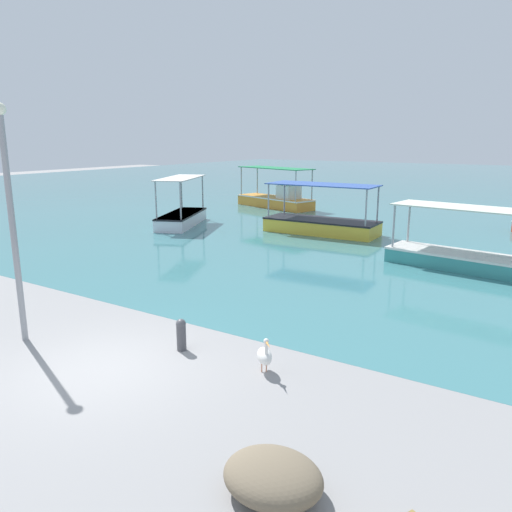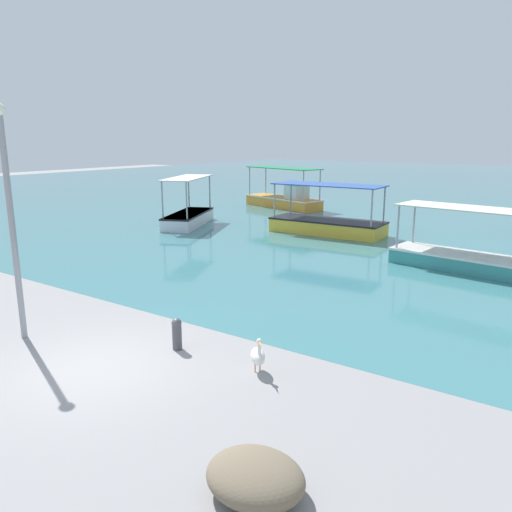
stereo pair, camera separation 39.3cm
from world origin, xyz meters
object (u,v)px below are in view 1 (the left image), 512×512
lamp_post (11,212)px  mooring_bollard (181,334)px  fishing_boat_near_left (321,223)px  pelican (264,355)px  net_pile (273,477)px  fishing_boat_center (277,199)px  fishing_boat_far_right (483,259)px  fishing_boat_near_right (182,216)px

lamp_post → mooring_bollard: lamp_post is taller
fishing_boat_near_left → pelican: (5.70, -14.57, -0.15)m
mooring_bollard → net_pile: bearing=-35.2°
fishing_boat_center → lamp_post: lamp_post is taller
pelican → net_pile: pelican is taller
pelican → net_pile: (1.99, -2.99, -0.10)m
fishing_boat_far_right → fishing_boat_near_right: 15.64m
net_pile → fishing_boat_near_right: bearing=134.2°
lamp_post → net_pile: bearing=-10.1°
fishing_boat_far_right → fishing_boat_near_left: (-8.09, 3.64, 0.05)m
pelican → net_pile: bearing=-56.4°
mooring_bollard → fishing_boat_near_right: bearing=131.0°
fishing_boat_near_left → pelican: 15.64m
fishing_boat_near_right → fishing_boat_center: 9.13m
net_pile → lamp_post: bearing=169.9°
net_pile → fishing_boat_near_left: bearing=113.6°
fishing_boat_near_left → fishing_boat_center: size_ratio=0.91×
fishing_boat_near_left → net_pile: size_ratio=4.12×
fishing_boat_near_right → lamp_post: size_ratio=0.94×
fishing_boat_near_left → fishing_boat_center: (-6.78, 7.11, 0.10)m
fishing_boat_far_right → net_pile: size_ratio=5.03×
fishing_boat_near_left → mooring_bollard: (3.55, -14.64, -0.13)m
fishing_boat_center → pelican: fishing_boat_center is taller
fishing_boat_center → mooring_bollard: size_ratio=8.47×
fishing_boat_near_left → net_pile: bearing=-66.4°
mooring_bollard → fishing_boat_far_right: bearing=67.5°
fishing_boat_near_right → fishing_boat_near_left: bearing=15.0°
fishing_boat_near_left → fishing_boat_center: bearing=133.7°
lamp_post → fishing_boat_near_right: bearing=117.8°
fishing_boat_center → pelican: (12.48, -21.68, -0.24)m
fishing_boat_near_right → mooring_bollard: bearing=-49.0°
net_pile → mooring_bollard: bearing=144.8°
lamp_post → pelican: bearing=15.9°
fishing_boat_far_right → pelican: bearing=-102.4°
fishing_boat_near_left → pelican: bearing=-68.6°
fishing_boat_near_right → fishing_boat_center: (0.68, 9.10, 0.10)m
pelican → mooring_bollard: size_ratio=1.08×
fishing_boat_near_left → net_pile: fishing_boat_near_left is taller
fishing_boat_near_right → mooring_bollard: (11.01, -12.65, -0.12)m
fishing_boat_far_right → lamp_post: lamp_post is taller
fishing_boat_near_left → lamp_post: lamp_post is taller
mooring_bollard → fishing_boat_near_left: bearing=103.6°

